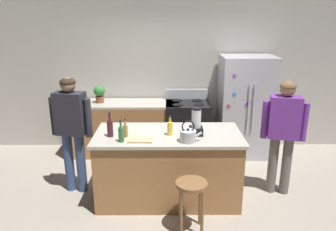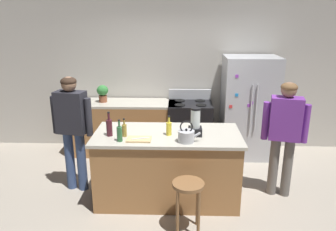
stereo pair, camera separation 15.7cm
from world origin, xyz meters
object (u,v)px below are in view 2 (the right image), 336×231
object	(u,v)px
stove_range	(190,128)
bottle_wine	(109,127)
person_by_sink_right	(285,129)
bottle_vinegar	(124,130)
bottle_soda	(169,128)
kitchen_island	(167,166)
tea_kettle	(186,136)
person_by_island_left	(72,123)
cutting_board	(139,139)
bottle_olive_oil	(120,133)
chef_knife	(141,138)
bar_stool	(188,193)
potted_plant	(103,92)
refrigerator	(248,107)
blender_appliance	(195,124)

from	to	relation	value
stove_range	bottle_wine	bearing A→B (deg)	-123.47
person_by_sink_right	bottle_vinegar	distance (m)	2.10
bottle_wine	bottle_soda	world-z (taller)	bottle_wine
kitchen_island	tea_kettle	distance (m)	0.66
person_by_island_left	bottle_vinegar	world-z (taller)	person_by_island_left
bottle_vinegar	cutting_board	distance (m)	0.24
bottle_wine	tea_kettle	bearing A→B (deg)	-10.24
person_by_sink_right	bottle_olive_oil	world-z (taller)	person_by_sink_right
bottle_vinegar	chef_knife	distance (m)	0.26
bottle_olive_oil	person_by_sink_right	bearing A→B (deg)	11.65
bar_stool	chef_knife	size ratio (longest dim) A/B	2.84
stove_range	cutting_board	size ratio (longest dim) A/B	3.74
stove_range	potted_plant	bearing A→B (deg)	179.04
bar_stool	bottle_soda	size ratio (longest dim) A/B	2.44
kitchen_island	chef_knife	size ratio (longest dim) A/B	8.65
refrigerator	stove_range	xyz separation A→B (m)	(-1.01, 0.02, -0.40)
refrigerator	cutting_board	distance (m)	2.43
potted_plant	tea_kettle	distance (m)	2.32
bottle_vinegar	cutting_board	bearing A→B (deg)	-31.94
kitchen_island	refrigerator	world-z (taller)	refrigerator
bottle_soda	cutting_board	xyz separation A→B (m)	(-0.36, -0.19, -0.08)
cutting_board	bar_stool	bearing A→B (deg)	-38.20
bar_stool	bottle_vinegar	xyz separation A→B (m)	(-0.79, 0.59, 0.54)
person_by_sink_right	bottle_olive_oil	xyz separation A→B (m)	(-2.12, -0.44, 0.08)
person_by_island_left	blender_appliance	size ratio (longest dim) A/B	4.54
kitchen_island	cutting_board	bearing A→B (deg)	-144.50
bar_stool	chef_knife	world-z (taller)	chef_knife
bottle_wine	blender_appliance	bearing A→B (deg)	3.11
person_by_island_left	blender_appliance	bearing A→B (deg)	-8.92
blender_appliance	person_by_sink_right	bearing A→B (deg)	9.26
cutting_board	potted_plant	bearing A→B (deg)	115.18
bottle_wine	bottle_soda	size ratio (longest dim) A/B	1.23
kitchen_island	person_by_island_left	distance (m)	1.42
bottle_olive_oil	bottle_soda	size ratio (longest dim) A/B	1.08
potted_plant	bottle_wine	bearing A→B (deg)	-74.65
kitchen_island	bottle_soda	bearing A→B (deg)	-68.24
bottle_vinegar	bar_stool	bearing A→B (deg)	-36.74
bottle_vinegar	cutting_board	xyz separation A→B (m)	(0.20, -0.12, -0.08)
person_by_sink_right	tea_kettle	distance (m)	1.38
refrigerator	bottle_olive_oil	size ratio (longest dim) A/B	6.35
stove_range	bar_stool	bearing A→B (deg)	-92.31
blender_appliance	bottle_olive_oil	size ratio (longest dim) A/B	1.31
person_by_sink_right	bar_stool	size ratio (longest dim) A/B	2.56
person_by_island_left	stove_range	bearing A→B (deg)	38.34
bottle_wine	bottle_vinegar	bearing A→B (deg)	-4.59
bottle_olive_oil	stove_range	bearing A→B (deg)	63.19
potted_plant	bottle_olive_oil	world-z (taller)	potted_plant
bottle_vinegar	cutting_board	world-z (taller)	bottle_vinegar
cutting_board	chef_knife	distance (m)	0.02
bottle_olive_oil	chef_knife	bearing A→B (deg)	10.27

